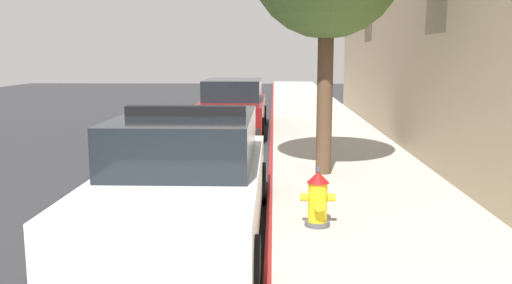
% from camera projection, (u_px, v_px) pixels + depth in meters
% --- Properties ---
extents(ground_plane, '(29.60, 60.00, 0.20)m').
position_uv_depth(ground_plane, '(81.00, 158.00, 12.60)').
color(ground_plane, '#2B2B2D').
extents(sidewalk_pavement, '(2.99, 60.00, 0.16)m').
position_uv_depth(sidewalk_pavement, '(338.00, 152.00, 12.38)').
color(sidewalk_pavement, '#ADA89E').
rests_on(sidewalk_pavement, ground).
extents(curb_painted_edge, '(0.08, 60.00, 0.16)m').
position_uv_depth(curb_painted_edge, '(271.00, 151.00, 12.43)').
color(curb_painted_edge, maroon).
rests_on(curb_painted_edge, ground).
extents(police_cruiser, '(1.94, 4.84, 1.68)m').
position_uv_depth(police_cruiser, '(186.00, 181.00, 6.72)').
color(police_cruiser, white).
rests_on(police_cruiser, ground).
extents(parked_car_silver_ahead, '(1.94, 4.84, 1.56)m').
position_uv_depth(parked_car_silver_ahead, '(233.00, 107.00, 16.03)').
color(parked_car_silver_ahead, maroon).
rests_on(parked_car_silver_ahead, ground).
extents(fire_hydrant, '(0.44, 0.40, 0.76)m').
position_uv_depth(fire_hydrant, '(318.00, 199.00, 6.73)').
color(fire_hydrant, '#4C4C51').
rests_on(fire_hydrant, sidewalk_pavement).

